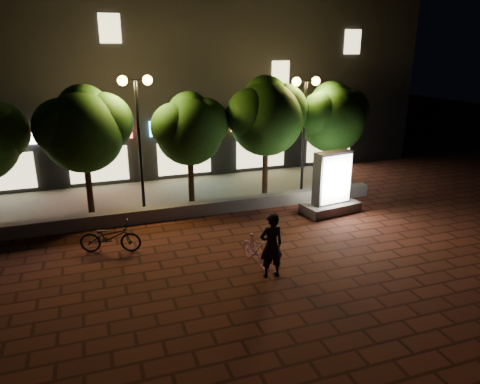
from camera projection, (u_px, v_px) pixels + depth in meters
name	position (u px, v px, depth m)	size (l,w,h in m)	color
ground	(216.00, 261.00, 13.51)	(80.00, 80.00, 0.00)	#502219
retaining_wall	(187.00, 210.00, 17.02)	(16.00, 0.45, 0.50)	slate
sidewalk	(175.00, 196.00, 19.33)	(16.00, 5.00, 0.08)	slate
building_block	(147.00, 72.00, 23.61)	(28.00, 8.12, 11.30)	black
tree_left	(84.00, 127.00, 16.27)	(3.60, 3.00, 4.89)	black
tree_mid	(190.00, 127.00, 17.58)	(3.24, 2.70, 4.50)	black
tree_right	(267.00, 114.00, 18.50)	(3.72, 3.10, 5.07)	black
tree_far_right	(333.00, 115.00, 19.56)	(3.48, 2.90, 4.76)	black
street_lamp_left	(137.00, 109.00, 16.45)	(1.26, 0.36, 5.18)	black
street_lamp_right	(305.00, 105.00, 18.68)	(1.26, 0.36, 4.98)	black
ad_kiosk	(331.00, 188.00, 17.23)	(2.41, 1.47, 2.45)	slate
scooter_pink	(256.00, 250.00, 13.21)	(0.42, 1.47, 0.89)	#E595CD
rider	(271.00, 246.00, 12.32)	(0.70, 0.46, 1.91)	black
scooter_parked	(110.00, 237.00, 13.97)	(0.67, 1.94, 1.02)	black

